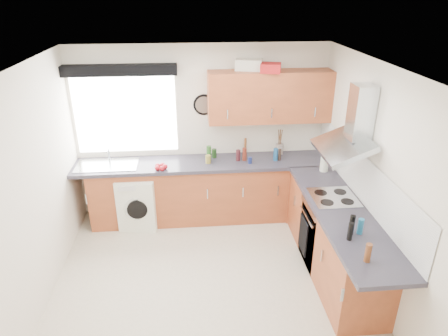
{
  "coord_description": "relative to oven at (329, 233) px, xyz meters",
  "views": [
    {
      "loc": [
        -0.16,
        -3.69,
        3.2
      ],
      "look_at": [
        0.25,
        0.85,
        1.1
      ],
      "focal_mm": 32.0,
      "sensor_mm": 36.0,
      "label": 1
    }
  ],
  "objects": [
    {
      "name": "ground_plane",
      "position": [
        -1.5,
        -0.3,
        -0.42
      ],
      "size": [
        3.6,
        3.6,
        0.0
      ],
      "primitive_type": "plane",
      "color": "beige"
    },
    {
      "name": "ceiling",
      "position": [
        -1.5,
        -0.3,
        2.08
      ],
      "size": [
        3.6,
        3.6,
        0.02
      ],
      "primitive_type": "cube",
      "color": "white",
      "rests_on": "wall_back"
    },
    {
      "name": "wall_back",
      "position": [
        -1.5,
        1.5,
        0.82
      ],
      "size": [
        3.6,
        0.02,
        2.5
      ],
      "primitive_type": "cube",
      "color": "silver",
      "rests_on": "ground_plane"
    },
    {
      "name": "wall_front",
      "position": [
        -1.5,
        -2.1,
        0.82
      ],
      "size": [
        3.6,
        0.02,
        2.5
      ],
      "primitive_type": "cube",
      "color": "silver",
      "rests_on": "ground_plane"
    },
    {
      "name": "wall_left",
      "position": [
        -3.3,
        -0.3,
        0.82
      ],
      "size": [
        0.02,
        3.6,
        2.5
      ],
      "primitive_type": "cube",
      "color": "silver",
      "rests_on": "ground_plane"
    },
    {
      "name": "wall_right",
      "position": [
        0.3,
        -0.3,
        0.82
      ],
      "size": [
        0.02,
        3.6,
        2.5
      ],
      "primitive_type": "cube",
      "color": "silver",
      "rests_on": "ground_plane"
    },
    {
      "name": "window",
      "position": [
        -2.55,
        1.49,
        1.12
      ],
      "size": [
        1.4,
        0.02,
        1.1
      ],
      "primitive_type": "cube",
      "color": "silver",
      "rests_on": "wall_back"
    },
    {
      "name": "window_blind",
      "position": [
        -2.55,
        1.4,
        1.76
      ],
      "size": [
        1.5,
        0.18,
        0.14
      ],
      "primitive_type": "cube",
      "color": "black",
      "rests_on": "wall_back"
    },
    {
      "name": "splashback",
      "position": [
        0.29,
        0.0,
        0.75
      ],
      "size": [
        0.01,
        3.0,
        0.54
      ],
      "primitive_type": "cube",
      "color": "white",
      "rests_on": "wall_right"
    },
    {
      "name": "base_cab_back",
      "position": [
        -1.6,
        1.21,
        0.01
      ],
      "size": [
        3.0,
        0.58,
        0.86
      ],
      "primitive_type": "cube",
      "color": "brown",
      "rests_on": "ground_plane"
    },
    {
      "name": "base_cab_corner",
      "position": [
        0.0,
        1.2,
        0.01
      ],
      "size": [
        0.6,
        0.6,
        0.86
      ],
      "primitive_type": "cube",
      "color": "brown",
      "rests_on": "ground_plane"
    },
    {
      "name": "base_cab_right",
      "position": [
        0.01,
        -0.15,
        0.01
      ],
      "size": [
        0.58,
        2.1,
        0.86
      ],
      "primitive_type": "cube",
      "color": "brown",
      "rests_on": "ground_plane"
    },
    {
      "name": "worktop_back",
      "position": [
        -1.5,
        1.2,
        0.46
      ],
      "size": [
        3.6,
        0.62,
        0.05
      ],
      "primitive_type": "cube",
      "color": "#2A2731",
      "rests_on": "base_cab_back"
    },
    {
      "name": "worktop_right",
      "position": [
        0.0,
        -0.3,
        0.46
      ],
      "size": [
        0.62,
        2.42,
        0.05
      ],
      "primitive_type": "cube",
      "color": "#2A2731",
      "rests_on": "base_cab_right"
    },
    {
      "name": "sink",
      "position": [
        -2.83,
        1.2,
        0.52
      ],
      "size": [
        0.84,
        0.46,
        0.1
      ],
      "primitive_type": null,
      "color": "silver",
      "rests_on": "worktop_back"
    },
    {
      "name": "oven",
      "position": [
        0.0,
        0.0,
        0.0
      ],
      "size": [
        0.56,
        0.58,
        0.85
      ],
      "primitive_type": "cube",
      "color": "black",
      "rests_on": "ground_plane"
    },
    {
      "name": "hob_plate",
      "position": [
        0.0,
        0.0,
        0.49
      ],
      "size": [
        0.52,
        0.52,
        0.01
      ],
      "primitive_type": "cube",
      "color": "silver",
      "rests_on": "worktop_right"
    },
    {
      "name": "extractor_hood",
      "position": [
        0.1,
        -0.0,
        1.34
      ],
      "size": [
        0.52,
        0.78,
        0.66
      ],
      "primitive_type": null,
      "color": "silver",
      "rests_on": "wall_right"
    },
    {
      "name": "upper_cabinets",
      "position": [
        -0.55,
        1.32,
        1.38
      ],
      "size": [
        1.7,
        0.35,
        0.7
      ],
      "primitive_type": "cube",
      "color": "brown",
      "rests_on": "wall_back"
    },
    {
      "name": "washing_machine",
      "position": [
        -2.42,
        1.1,
        -0.04
      ],
      "size": [
        0.59,
        0.57,
        0.77
      ],
      "primitive_type": "cube",
      "rotation": [
        0.0,
        0.0,
        -0.12
      ],
      "color": "silver",
      "rests_on": "ground_plane"
    },
    {
      "name": "wall_clock",
      "position": [
        -1.45,
        1.48,
        1.23
      ],
      "size": [
        0.3,
        0.04,
        0.3
      ],
      "primitive_type": "cylinder",
      "rotation": [
        1.57,
        0.0,
        0.0
      ],
      "color": "black",
      "rests_on": "wall_back"
    },
    {
      "name": "casserole",
      "position": [
        -0.83,
        1.42,
        1.8
      ],
      "size": [
        0.4,
        0.33,
        0.15
      ],
      "primitive_type": "cube",
      "rotation": [
        0.0,
        0.0,
        -0.25
      ],
      "color": "silver",
      "rests_on": "upper_cabinets"
    },
    {
      "name": "storage_box",
      "position": [
        -0.58,
        1.22,
        1.78
      ],
      "size": [
        0.31,
        0.27,
        0.12
      ],
      "primitive_type": "cube",
      "rotation": [
        0.0,
        0.0,
        -0.26
      ],
      "color": "maroon",
      "rests_on": "upper_cabinets"
    },
    {
      "name": "utensil_pot",
      "position": [
        -0.35,
        1.4,
        0.56
      ],
      "size": [
        0.13,
        0.13,
        0.15
      ],
      "primitive_type": "cylinder",
      "rotation": [
        0.0,
        0.0,
        -0.18
      ],
      "color": "gray",
      "rests_on": "worktop_back"
    },
    {
      "name": "kitchen_roll",
      "position": [
        0.12,
        0.75,
        0.6
      ],
      "size": [
        0.11,
        0.11,
        0.24
      ],
      "primitive_type": "cylinder",
      "rotation": [
        0.0,
        0.0,
        -0.01
      ],
      "color": "silver",
      "rests_on": "worktop_right"
    },
    {
      "name": "tomato_cluster",
      "position": [
        -2.07,
        1.0,
        0.52
      ],
      "size": [
        0.2,
        0.2,
        0.07
      ],
      "primitive_type": null,
      "rotation": [
        0.0,
        0.0,
        0.33
      ],
      "color": "#AF121D",
      "rests_on": "worktop_back"
    },
    {
      "name": "jar_0",
      "position": [
        -1.42,
        1.15,
        0.54
      ],
      "size": [
        0.08,
        0.08,
        0.12
      ],
      "primitive_type": "cylinder",
      "color": "olive",
      "rests_on": "worktop_back"
    },
    {
      "name": "jar_1",
      "position": [
        -0.83,
        1.09,
        0.53
      ],
      "size": [
        0.06,
        0.06,
        0.09
      ],
      "primitive_type": "cylinder",
      "color": "#161E4B",
      "rests_on": "worktop_back"
    },
    {
      "name": "jar_2",
      "position": [
        -1.32,
        1.34,
        0.55
      ],
      "size": [
        0.07,
        0.07,
        0.13
      ],
      "primitive_type": "cylinder",
      "color": "#183412",
      "rests_on": "worktop_back"
    },
    {
      "name": "jar_3",
      "position": [
        -0.86,
        1.4,
        0.61
      ],
      "size": [
        0.04,
        0.04,
        0.26
      ],
      "primitive_type": "cylinder",
      "color": "brown",
      "rests_on": "worktop_back"
    },
    {
      "name": "jar_4",
      "position": [
        -0.9,
        1.2,
        0.58
      ],
      "size": [
        0.06,
        0.06,
        0.19
      ],
      "primitive_type": "cylinder",
      "color": "#5F2014",
      "rests_on": "worktop_back"
    },
    {
      "name": "jar_5",
      "position": [
        -1.4,
        1.24,
        0.59
      ],
      "size": [
        0.07,
        0.07,
        0.22
      ],
      "primitive_type": "cylinder",
      "color": "#224E1B",
      "rests_on": "worktop_back"
    },
    {
      "name": "jar_6",
      "position": [
        -0.99,
        1.2,
        0.57
      ],
      "size": [
        0.06,
        0.06,
        0.16
      ],
      "primitive_type": "cylinder",
      "color": "#391419",
      "rests_on": "worktop_back"
    },
    {
      "name": "jar_7",
      "position": [
        -0.46,
        1.16,
        0.58
      ],
      "size": [
        0.06,
        0.06,
        0.18
      ],
      "primitive_type": "cylinder",
      "color": "navy",
      "rests_on": "worktop_back"
    },
    {
      "name": "jar_8",
      "position": [
        -0.4,
        1.16,
        0.57
      ],
      "size": [
        0.04,
        0.04,
        0.17
      ],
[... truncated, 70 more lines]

